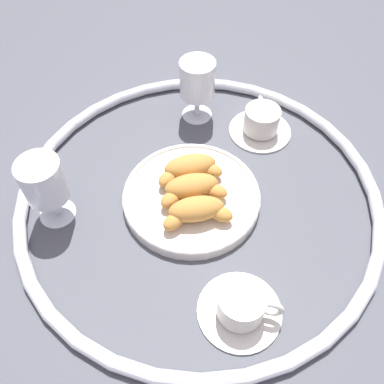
# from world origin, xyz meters

# --- Properties ---
(ground_plane) EXTENTS (2.20, 2.20, 0.00)m
(ground_plane) POSITION_xyz_m (0.00, 0.00, 0.00)
(ground_plane) COLOR #4C4F56
(table_chrome_rim) EXTENTS (0.69, 0.69, 0.02)m
(table_chrome_rim) POSITION_xyz_m (0.00, 0.00, 0.01)
(table_chrome_rim) COLOR silver
(table_chrome_rim) RESTS_ON ground_plane
(pastry_plate) EXTENTS (0.26, 0.26, 0.02)m
(pastry_plate) POSITION_xyz_m (0.02, 0.00, 0.01)
(pastry_plate) COLOR silver
(pastry_plate) RESTS_ON ground_plane
(croissant_large) EXTENTS (0.14, 0.08, 0.04)m
(croissant_large) POSITION_xyz_m (0.00, -0.04, 0.04)
(croissant_large) COLOR #CC893D
(croissant_large) RESTS_ON pastry_plate
(croissant_small) EXTENTS (0.14, 0.08, 0.04)m
(croissant_small) POSITION_xyz_m (0.02, 0.01, 0.04)
(croissant_small) COLOR #CC893D
(croissant_small) RESTS_ON pastry_plate
(croissant_extra) EXTENTS (0.13, 0.08, 0.04)m
(croissant_extra) POSITION_xyz_m (0.03, 0.05, 0.04)
(croissant_extra) COLOR #CC893D
(croissant_extra) RESTS_ON pastry_plate
(coffee_cup_near) EXTENTS (0.14, 0.14, 0.06)m
(coffee_cup_near) POSITION_xyz_m (-0.20, -0.12, 0.03)
(coffee_cup_near) COLOR silver
(coffee_cup_near) RESTS_ON ground_plane
(coffee_cup_far) EXTENTS (0.14, 0.14, 0.06)m
(coffee_cup_far) POSITION_xyz_m (0.03, 0.24, 0.03)
(coffee_cup_far) COLOR silver
(coffee_cup_far) RESTS_ON ground_plane
(juice_glass_left) EXTENTS (0.08, 0.08, 0.14)m
(juice_glass_left) POSITION_xyz_m (0.26, -0.07, 0.10)
(juice_glass_left) COLOR white
(juice_glass_left) RESTS_ON ground_plane
(juice_glass_right) EXTENTS (0.08, 0.08, 0.14)m
(juice_glass_right) POSITION_xyz_m (-0.09, -0.22, 0.09)
(juice_glass_right) COLOR white
(juice_glass_right) RESTS_ON ground_plane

